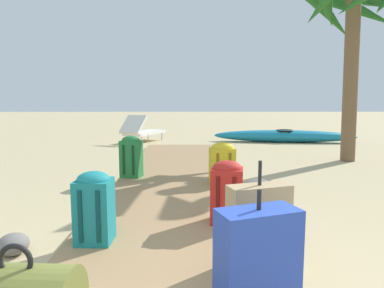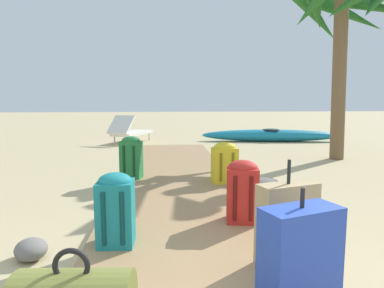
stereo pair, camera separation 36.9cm
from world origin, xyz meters
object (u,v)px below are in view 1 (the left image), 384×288
Objects in this scene: suitcase_tan at (259,225)px; palm_tree_far_right at (355,18)px; backpack_yellow at (222,162)px; backpack_green at (131,155)px; kayak at (284,136)px; backpack_red at (227,190)px; lounge_chair at (142,131)px; backpack_teal at (94,205)px; suitcase_blue at (258,259)px.

palm_tree_far_right is (2.76, 4.63, 2.42)m from suitcase_tan.
backpack_yellow is 0.16× the size of palm_tree_far_right.
backpack_green is 5.95m from kayak.
suitcase_tan is 7.81m from kayak.
backpack_red is at bearing 98.53° from suitcase_tan.
backpack_yellow is 5.47m from lounge_chair.
suitcase_tan is 5.90m from palm_tree_far_right.
palm_tree_far_right is at bearing 25.09° from backpack_green.
backpack_teal is 6.28m from palm_tree_far_right.
suitcase_blue is (-0.08, -2.82, -0.02)m from backpack_yellow.
backpack_teal is 0.16× the size of palm_tree_far_right.
kayak is (2.36, 7.95, -0.18)m from suitcase_blue.
backpack_yellow is 0.98× the size of backpack_teal.
lounge_chair is at bearing 103.39° from suitcase_tan.
palm_tree_far_right is (2.78, 2.29, 2.40)m from backpack_yellow.
lounge_chair is 4.05m from kayak.
lounge_chair is (-1.66, 6.68, -0.06)m from backpack_red.
lounge_chair is at bearing 94.54° from backpack_teal.
backpack_green is at bearing -154.91° from palm_tree_far_right.
kayak is (-0.50, 2.84, -2.60)m from palm_tree_far_right.
kayak is (2.26, 7.47, -0.19)m from suitcase_tan.
lounge_chair reaches higher than backpack_teal.
suitcase_tan reaches higher than backpack_teal.
palm_tree_far_right reaches higher than kayak.
backpack_teal is at bearing -85.46° from lounge_chair.
suitcase_blue is (-0.10, -0.48, -0.01)m from suitcase_tan.
suitcase_tan reaches higher than backpack_green.
palm_tree_far_right is at bearing -32.37° from lounge_chair.
backpack_green is 0.15× the size of kayak.
backpack_red is at bearing -93.97° from backpack_yellow.
suitcase_tan reaches higher than kayak.
lounge_chair reaches higher than suitcase_blue.
backpack_red is (1.10, 0.43, 0.00)m from backpack_teal.
backpack_teal is at bearing -133.27° from palm_tree_far_right.
palm_tree_far_right is at bearing -80.04° from kayak.
backpack_teal is 1.29m from suitcase_tan.
palm_tree_far_right reaches higher than backpack_yellow.
suitcase_blue is at bearing -119.26° from palm_tree_far_right.
backpack_yellow is at bearing -113.93° from kayak.
backpack_teal is 0.99× the size of backpack_red.
backpack_green is at bearing 110.67° from suitcase_blue.
lounge_chair reaches higher than kayak.
backpack_green is (-1.31, 2.72, 0.04)m from suitcase_tan.
palm_tree_far_right is (3.98, 4.23, 2.40)m from backpack_teal.
palm_tree_far_right is at bearing 52.82° from backpack_red.
palm_tree_far_right is at bearing 59.19° from suitcase_tan.
palm_tree_far_right is at bearing 46.73° from backpack_teal.
backpack_teal is at bearing -87.78° from backpack_green.
palm_tree_far_right is (2.88, 3.80, 2.39)m from backpack_red.
suitcase_blue is 8.17m from lounge_chair.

